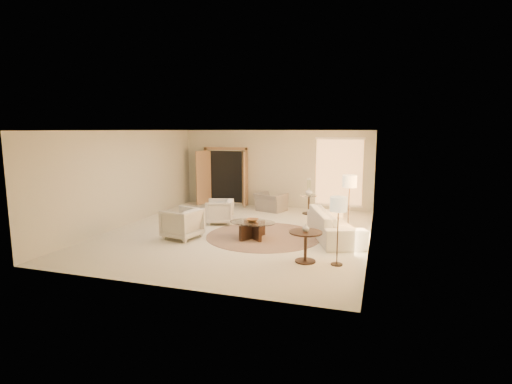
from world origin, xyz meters
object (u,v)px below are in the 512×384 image
(sofa, at_px, (334,224))
(accent_chair, at_px, (271,199))
(side_vase, at_px, (309,192))
(floor_lamp_near, at_px, (350,184))
(end_vase, at_px, (306,228))
(side_table, at_px, (309,203))
(floor_lamp_far, at_px, (338,207))
(armchair_right, at_px, (182,222))
(coffee_table, at_px, (252,228))
(armchair_left, at_px, (220,210))
(bowl, at_px, (252,220))
(end_table, at_px, (306,241))

(sofa, height_order, accent_chair, accent_chair)
(side_vase, bearing_deg, floor_lamp_near, -55.54)
(accent_chair, distance_m, end_vase, 5.49)
(side_table, distance_m, floor_lamp_far, 5.21)
(floor_lamp_far, bearing_deg, armchair_right, 167.57)
(armchair_right, distance_m, end_vase, 3.56)
(sofa, bearing_deg, side_vase, 2.48)
(floor_lamp_near, bearing_deg, coffee_table, -150.29)
(armchair_left, xyz_separation_m, floor_lamp_far, (3.81, -2.74, 0.84))
(armchair_right, bearing_deg, side_vase, 158.79)
(side_table, relative_size, end_vase, 3.98)
(armchair_left, height_order, side_vase, side_vase)
(floor_lamp_near, distance_m, bowl, 2.83)
(end_table, xyz_separation_m, floor_lamp_far, (0.67, 0.01, 0.78))
(armchair_right, distance_m, coffee_table, 1.85)
(floor_lamp_far, distance_m, side_vase, 5.16)
(sofa, xyz_separation_m, end_vase, (-0.37, -2.12, 0.38))
(accent_chair, bearing_deg, side_vase, -167.03)
(side_table, relative_size, side_vase, 2.55)
(sofa, bearing_deg, coffee_table, 88.08)
(end_vase, bearing_deg, coffee_table, 139.11)
(coffee_table, bearing_deg, end_vase, -40.89)
(bowl, height_order, end_vase, end_vase)
(accent_chair, xyz_separation_m, side_table, (1.35, -0.11, -0.03))
(accent_chair, relative_size, floor_lamp_near, 0.60)
(end_table, distance_m, floor_lamp_far, 1.02)
(armchair_left, distance_m, bowl, 1.97)
(sofa, height_order, floor_lamp_near, floor_lamp_near)
(end_vase, xyz_separation_m, side_vase, (-0.81, 4.93, 0.02))
(armchair_right, height_order, accent_chair, armchair_right)
(sofa, height_order, end_vase, end_vase)
(side_table, relative_size, floor_lamp_near, 0.40)
(end_table, xyz_separation_m, bowl, (-1.67, 1.44, 0.02))
(floor_lamp_near, distance_m, side_vase, 2.68)
(side_table, distance_m, bowl, 3.59)
(armchair_right, height_order, end_table, armchair_right)
(sofa, height_order, side_table, sofa)
(side_table, xyz_separation_m, side_vase, (-0.00, 0.00, 0.38))
(armchair_right, relative_size, end_table, 1.23)
(accent_chair, distance_m, side_table, 1.35)
(accent_chair, height_order, floor_lamp_far, floor_lamp_far)
(end_vase, bearing_deg, accent_chair, 113.19)
(sofa, bearing_deg, armchair_left, 59.54)
(armchair_right, relative_size, floor_lamp_near, 0.55)
(end_table, bearing_deg, floor_lamp_near, 76.46)
(bowl, relative_size, side_vase, 1.27)
(armchair_right, bearing_deg, floor_lamp_far, 89.45)
(sofa, relative_size, coffee_table, 1.84)
(coffee_table, height_order, side_table, side_table)
(sofa, distance_m, floor_lamp_far, 2.30)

